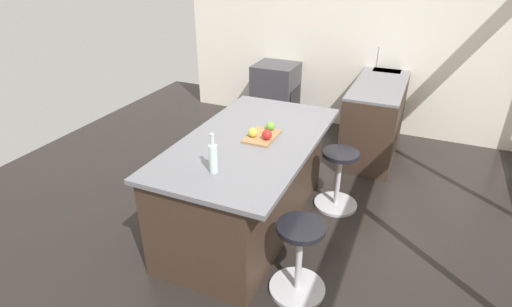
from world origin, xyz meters
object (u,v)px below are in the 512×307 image
apple_yellow (253,132)px  stool_middle (299,261)px  apple_red (267,135)px  water_bottle (213,157)px  apple_green (270,126)px  stool_by_window (338,181)px  cutting_board (262,136)px  oven_range (276,94)px  kitchen_island (246,182)px

apple_yellow → stool_middle: bearing=46.0°
apple_red → water_bottle: 0.67m
stool_middle → water_bottle: 1.01m
apple_green → stool_by_window: bearing=127.1°
stool_by_window → water_bottle: water_bottle is taller
water_bottle → apple_yellow: bearing=177.4°
cutting_board → apple_red: 0.11m
oven_range → apple_yellow: apple_yellow is taller
kitchen_island → apple_yellow: 0.52m
stool_middle → apple_green: (-0.83, -0.57, 0.68)m
oven_range → apple_yellow: (2.49, 0.73, 0.53)m
stool_by_window → water_bottle: 1.63m
kitchen_island → stool_middle: 0.98m
oven_range → water_bottle: 3.27m
stool_by_window → stool_middle: 1.27m
apple_yellow → water_bottle: size_ratio=0.26×
kitchen_island → water_bottle: (0.64, 0.04, 0.57)m
stool_by_window → kitchen_island: bearing=-48.9°
water_bottle → cutting_board: bearing=172.6°
oven_range → apple_green: size_ratio=11.42×
apple_red → apple_green: bearing=-166.7°
kitchen_island → apple_red: (-0.00, 0.20, 0.52)m
stool_middle → water_bottle: (0.01, -0.69, 0.74)m
oven_range → water_bottle: water_bottle is taller
stool_middle → cutting_board: cutting_board is taller
oven_range → kitchen_island: kitchen_island is taller
oven_range → apple_yellow: 2.65m
kitchen_island → cutting_board: bearing=114.8°
apple_red → water_bottle: bearing=-14.1°
kitchen_island → apple_red: apple_red is taller
cutting_board → apple_green: size_ratio=4.60×
cutting_board → water_bottle: size_ratio=1.15×
stool_by_window → stool_middle: bearing=0.0°
stool_middle → apple_yellow: bearing=-134.0°
oven_range → apple_green: (2.30, 0.82, 0.53)m
oven_range → kitchen_island: size_ratio=0.44×
apple_yellow → apple_green: (-0.19, 0.09, -0.00)m
kitchen_island → apple_yellow: size_ratio=25.00×
oven_range → apple_yellow: bearing=16.4°
kitchen_island → apple_yellow: (-0.00, 0.07, 0.51)m
stool_middle → stool_by_window: bearing=180.0°
stool_middle → apple_yellow: size_ratio=7.77×
kitchen_island → water_bottle: bearing=3.3°
stool_middle → apple_green: 1.22m
water_bottle → oven_range: bearing=-167.3°
water_bottle → kitchen_island: bearing=-176.7°
oven_range → kitchen_island: (2.49, 0.67, 0.02)m
apple_yellow → apple_red: 0.13m
stool_middle → oven_range: bearing=-156.0°
kitchen_island → cutting_board: size_ratio=5.58×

